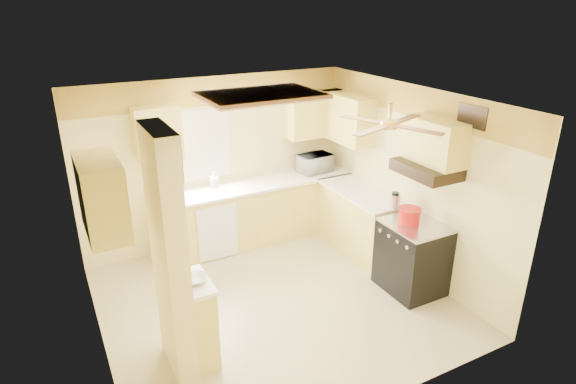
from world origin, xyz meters
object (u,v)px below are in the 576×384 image
stove (412,257)px  microwave (315,163)px  kettle (395,200)px  dutch_oven (409,215)px  bowl (195,279)px

stove → microwave: bearing=93.8°
stove → kettle: (0.06, 0.48, 0.58)m
dutch_oven → kettle: bearing=75.7°
dutch_oven → kettle: size_ratio=1.32×
stove → kettle: bearing=82.6°
microwave → bowl: microwave is taller
bowl → kettle: kettle is taller
stove → microwave: (-0.14, 2.18, 0.62)m
microwave → bowl: 3.45m
dutch_oven → microwave: bearing=92.9°
bowl → dutch_oven: 2.76m
dutch_oven → kettle: (0.10, 0.40, 0.03)m
kettle → bowl: bearing=-170.0°
bowl → kettle: size_ratio=1.10×
bowl → stove: bearing=0.4°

